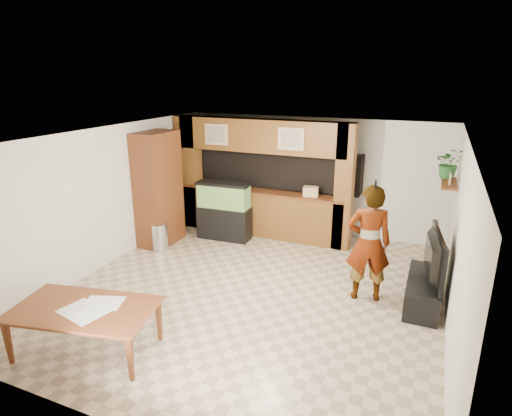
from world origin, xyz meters
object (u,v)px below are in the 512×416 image
at_px(dining_table, 85,331).
at_px(aquarium, 224,211).
at_px(television, 428,256).
at_px(person, 369,243).
at_px(pantry_cabinet, 158,189).

bearing_deg(dining_table, aquarium, 80.85).
bearing_deg(television, person, 91.80).
distance_m(pantry_cabinet, dining_table, 3.97).
xyz_separation_m(television, person, (-0.88, -0.15, 0.12)).
relative_size(television, person, 0.70).
bearing_deg(person, dining_table, 27.41).
xyz_separation_m(pantry_cabinet, television, (5.35, -0.57, -0.36)).
bearing_deg(pantry_cabinet, television, -6.03).
bearing_deg(television, dining_table, 119.61).
relative_size(aquarium, television, 0.96).
bearing_deg(pantry_cabinet, person, -9.09).
distance_m(aquarium, dining_table, 4.38).
bearing_deg(aquarium, dining_table, -90.13).
distance_m(pantry_cabinet, television, 5.39).
height_order(aquarium, dining_table, aquarium).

